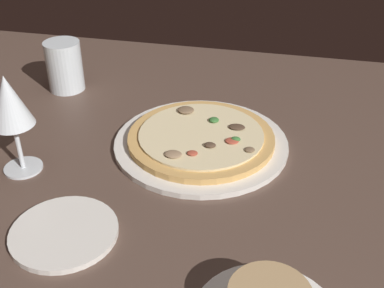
{
  "coord_description": "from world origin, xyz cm",
  "views": [
    {
      "loc": [
        -16.35,
        65.7,
        53.17
      ],
      "look_at": [
        -0.7,
        -4.37,
        7.0
      ],
      "focal_mm": 46.67,
      "sensor_mm": 36.0,
      "label": 1
    }
  ],
  "objects_px": {
    "wine_glass_far": "(9,104)",
    "side_plate": "(64,232)",
    "pizza_main": "(201,140)",
    "water_glass": "(65,69)"
  },
  "relations": [
    {
      "from": "water_glass",
      "to": "side_plate",
      "type": "xyz_separation_m",
      "value": [
        -0.19,
        0.43,
        -0.04
      ]
    },
    {
      "from": "wine_glass_far",
      "to": "side_plate",
      "type": "height_order",
      "value": "wine_glass_far"
    },
    {
      "from": "pizza_main",
      "to": "water_glass",
      "type": "bearing_deg",
      "value": -25.99
    },
    {
      "from": "wine_glass_far",
      "to": "water_glass",
      "type": "xyz_separation_m",
      "value": [
        0.06,
        -0.3,
        -0.08
      ]
    },
    {
      "from": "water_glass",
      "to": "side_plate",
      "type": "distance_m",
      "value": 0.48
    },
    {
      "from": "pizza_main",
      "to": "side_plate",
      "type": "xyz_separation_m",
      "value": [
        0.14,
        0.27,
        -0.01
      ]
    },
    {
      "from": "pizza_main",
      "to": "side_plate",
      "type": "distance_m",
      "value": 0.31
    },
    {
      "from": "water_glass",
      "to": "side_plate",
      "type": "bearing_deg",
      "value": 113.9
    },
    {
      "from": "wine_glass_far",
      "to": "water_glass",
      "type": "distance_m",
      "value": 0.31
    },
    {
      "from": "pizza_main",
      "to": "wine_glass_far",
      "type": "bearing_deg",
      "value": 26.02
    }
  ]
}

